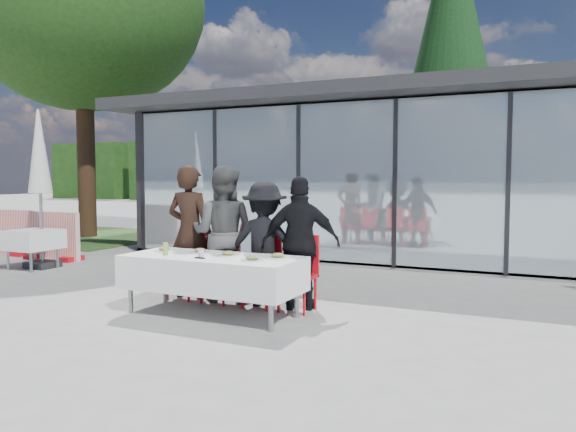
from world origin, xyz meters
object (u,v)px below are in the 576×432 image
object	(u,v)px
diner_d	(301,243)
plate_extra	(252,259)
diner_chair_a	(189,260)
plate_d	(278,256)
diner_b	(223,234)
conifer_tree	(451,47)
diner_c	(264,244)
folded_eyeglasses	(200,258)
dining_table	(212,273)
market_umbrella	(39,163)
diner_chair_d	(300,269)
plate_b	(200,251)
deciduous_tree	(83,8)
diner_a	(190,232)
plate_c	(228,254)
plate_a	(164,249)
spare_table_left	(32,240)
diner_chair_b	(222,263)
juice_bottle	(166,249)
diner_chair_c	(263,266)

from	to	relation	value
diner_d	plate_extra	xyz separation A→B (m)	(-0.21, -0.93, -0.09)
diner_chair_a	plate_d	distance (m)	1.83
diner_b	conifer_tree	bearing A→B (deg)	-106.79
diner_c	folded_eyeglasses	xyz separation A→B (m)	(-0.34, -1.03, -0.08)
diner_b	diner_c	world-z (taller)	diner_b
diner_d	conifer_tree	distance (m)	13.53
diner_b	folded_eyeglasses	xyz separation A→B (m)	(0.31, -1.03, -0.19)
dining_table	plate_d	distance (m)	0.89
market_umbrella	diner_c	bearing A→B (deg)	-10.34
diner_d	diner_chair_d	size ratio (longest dim) A/B	1.78
plate_b	plate_d	world-z (taller)	same
diner_c	market_umbrella	xyz separation A→B (m)	(-5.29, 0.97, 1.17)
diner_d	deciduous_tree	distance (m)	12.11
diner_a	folded_eyeglasses	world-z (taller)	diner_a
diner_b	diner_d	xyz separation A→B (m)	(1.18, 0.00, -0.07)
plate_c	conifer_tree	distance (m)	14.22
diner_c	plate_d	distance (m)	0.81
diner_chair_a	plate_a	size ratio (longest dim) A/B	3.51
diner_b	market_umbrella	xyz separation A→B (m)	(-4.65, 0.97, 1.06)
diner_d	spare_table_left	size ratio (longest dim) A/B	2.02
plate_c	spare_table_left	distance (m)	5.38
spare_table_left	deciduous_tree	distance (m)	8.30
diner_c	plate_b	bearing A→B (deg)	34.18
diner_a	plate_d	size ratio (longest dim) A/B	6.83
diner_chair_b	diner_c	bearing A→B (deg)	2.61
plate_a	plate_extra	size ratio (longest dim) A/B	1.00
plate_c	plate_extra	bearing A→B (deg)	-25.88
plate_c	market_umbrella	distance (m)	5.55
plate_b	juice_bottle	world-z (taller)	juice_bottle
diner_chair_a	diner_chair_c	bearing A→B (deg)	0.00
diner_chair_a	juice_bottle	size ratio (longest dim) A/B	6.01
dining_table	folded_eyeglasses	bearing A→B (deg)	-91.77
diner_a	juice_bottle	world-z (taller)	diner_a
juice_bottle	plate_c	bearing A→B (deg)	19.12
diner_b	diner_chair_b	distance (m)	0.41
plate_a	plate_c	distance (m)	1.00
plate_b	spare_table_left	bearing A→B (deg)	163.42
diner_chair_b	diner_d	bearing A→B (deg)	1.43
diner_c	plate_b	distance (m)	0.87
diner_d	juice_bottle	distance (m)	1.73
diner_chair_d	juice_bottle	distance (m)	1.74
diner_chair_a	diner_b	bearing A→B (deg)	2.99
diner_chair_a	deciduous_tree	bearing A→B (deg)	143.35
folded_eyeglasses	plate_extra	bearing A→B (deg)	8.23
diner_c	plate_d	bearing A→B (deg)	116.98
conifer_tree	spare_table_left	bearing A→B (deg)	-115.68
plate_b	juice_bottle	size ratio (longest dim) A/B	1.71
spare_table_left	market_umbrella	xyz separation A→B (m)	(0.02, 0.20, 1.45)
diner_b	plate_b	distance (m)	0.66
plate_d	juice_bottle	bearing A→B (deg)	-166.40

